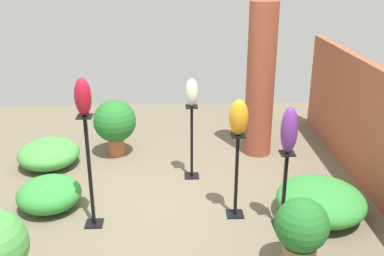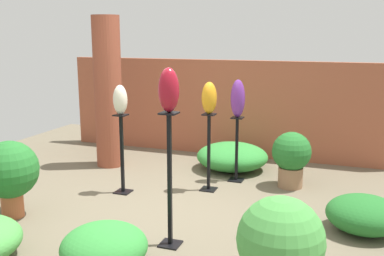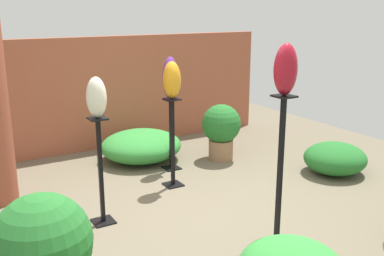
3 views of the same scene
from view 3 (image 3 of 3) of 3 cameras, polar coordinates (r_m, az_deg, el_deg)
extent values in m
plane|color=#6B604C|center=(4.44, -1.05, -11.65)|extent=(8.00, 8.00, 0.00)
cube|color=#9E5138|center=(6.53, -12.81, 4.16)|extent=(5.60, 0.12, 1.61)
cube|color=black|center=(4.11, 10.63, -14.18)|extent=(0.20, 0.20, 0.01)
cube|color=black|center=(3.84, 11.11, -5.63)|extent=(0.04, 0.04, 1.32)
cube|color=black|center=(3.66, 11.62, 3.98)|extent=(0.16, 0.16, 0.02)
cube|color=black|center=(5.26, -2.41, -7.18)|extent=(0.20, 0.20, 0.01)
cube|color=black|center=(5.09, -2.48, -1.91)|extent=(0.04, 0.04, 1.03)
cube|color=black|center=(4.96, -2.54, 3.68)|extent=(0.16, 0.16, 0.02)
cube|color=black|center=(5.78, -2.62, -5.09)|extent=(0.20, 0.20, 0.01)
cube|color=black|center=(5.64, -2.67, -0.82)|extent=(0.04, 0.04, 0.91)
cube|color=black|center=(5.53, -2.73, 3.64)|extent=(0.16, 0.16, 0.01)
cube|color=black|center=(4.49, -11.18, -11.55)|extent=(0.20, 0.20, 0.01)
cube|color=black|center=(4.29, -11.53, -5.44)|extent=(0.04, 0.04, 1.03)
cube|color=black|center=(4.14, -11.89, 1.19)|extent=(0.16, 0.16, 0.02)
ellipsoid|color=maroon|center=(3.63, 11.80, 7.29)|extent=(0.20, 0.18, 0.41)
ellipsoid|color=orange|center=(4.93, -2.57, 6.11)|extent=(0.20, 0.21, 0.41)
ellipsoid|color=#6B2D8C|center=(5.49, -2.76, 6.36)|extent=(0.20, 0.18, 0.52)
ellipsoid|color=beige|center=(4.10, -12.04, 3.82)|extent=(0.18, 0.17, 0.37)
sphere|color=#236B28|center=(3.09, -18.49, -13.63)|extent=(0.64, 0.64, 0.64)
cylinder|color=#936B4C|center=(6.10, 3.68, -2.72)|extent=(0.33, 0.33, 0.27)
sphere|color=#236B28|center=(6.00, 3.74, 0.54)|extent=(0.52, 0.52, 0.52)
ellipsoid|color=#236B28|center=(5.84, 17.71, -3.69)|extent=(0.78, 0.75, 0.38)
ellipsoid|color=#338C38|center=(6.06, -6.47, -2.26)|extent=(1.08, 1.03, 0.40)
camera|label=1|loc=(7.82, 33.62, 19.13)|focal=42.00mm
camera|label=2|loc=(4.17, 75.31, 4.35)|focal=42.00mm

